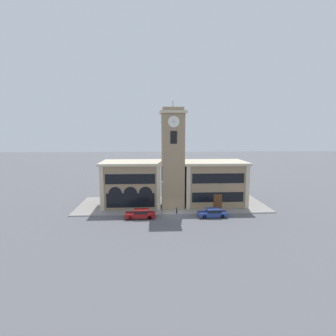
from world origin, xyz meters
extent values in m
plane|color=#56565B|center=(0.00, 0.00, 0.00)|extent=(300.00, 300.00, 0.00)
cube|color=gray|center=(0.00, 6.28, 0.07)|extent=(35.53, 12.56, 0.15)
cube|color=#937A5B|center=(0.00, 4.79, 8.61)|extent=(4.04, 4.04, 17.23)
cube|color=beige|center=(0.00, 4.79, 17.45)|extent=(4.74, 4.74, 0.45)
cube|color=#937A5B|center=(0.00, 4.79, 17.98)|extent=(3.71, 3.71, 0.60)
cylinder|color=#4C4C51|center=(0.00, 4.79, 18.88)|extent=(0.10, 0.10, 1.20)
cylinder|color=silver|center=(0.00, 2.72, 15.74)|extent=(1.98, 0.10, 1.98)
cylinder|color=black|center=(0.00, 2.65, 15.74)|extent=(0.16, 0.04, 0.16)
cylinder|color=silver|center=(-2.07, 4.79, 15.74)|extent=(0.10, 1.98, 1.98)
cylinder|color=black|center=(-2.14, 4.79, 15.74)|extent=(0.04, 0.16, 0.16)
cube|color=black|center=(0.00, 2.73, 13.05)|extent=(1.13, 0.10, 2.20)
cube|color=#937A5B|center=(-7.66, 6.66, 4.01)|extent=(10.68, 7.79, 8.01)
cube|color=beige|center=(-7.66, 6.66, 8.24)|extent=(11.38, 8.49, 0.45)
cube|color=beige|center=(-12.65, 2.71, 4.01)|extent=(0.70, 0.16, 8.01)
cube|color=beige|center=(-2.67, 2.71, 4.01)|extent=(0.70, 0.16, 8.01)
cube|color=black|center=(-7.66, 2.73, 5.77)|extent=(8.76, 0.10, 1.76)
cube|color=black|center=(-7.66, 2.73, 1.92)|extent=(8.54, 0.10, 2.56)
cylinder|color=black|center=(-10.33, 2.72, 3.21)|extent=(2.35, 0.06, 2.35)
cylinder|color=black|center=(-7.66, 2.72, 3.21)|extent=(2.35, 0.06, 2.35)
cylinder|color=black|center=(-4.99, 2.72, 3.21)|extent=(2.35, 0.06, 2.35)
cube|color=#937A5B|center=(8.04, 6.66, 3.98)|extent=(11.45, 7.79, 7.96)
cube|color=beige|center=(8.04, 6.66, 8.19)|extent=(12.15, 8.49, 0.45)
cube|color=beige|center=(2.67, 2.71, 3.98)|extent=(0.70, 0.16, 7.96)
cube|color=beige|center=(13.42, 2.71, 3.98)|extent=(0.70, 0.16, 7.96)
cube|color=black|center=(8.04, 2.73, 5.73)|extent=(9.39, 0.10, 1.75)
cube|color=#5B3319|center=(8.04, 2.72, 1.43)|extent=(1.50, 0.12, 2.87)
cube|color=black|center=(8.04, 2.73, 2.29)|extent=(9.39, 0.10, 1.78)
cube|color=maroon|center=(-5.73, -1.45, 0.55)|extent=(4.85, 1.86, 0.72)
cube|color=maroon|center=(-5.54, -1.45, 1.20)|extent=(2.33, 1.67, 0.56)
cube|color=black|center=(-5.54, -1.45, 1.20)|extent=(2.24, 1.71, 0.42)
cylinder|color=black|center=(-7.23, -2.27, 0.35)|extent=(0.70, 0.22, 0.70)
cylinder|color=black|center=(-7.24, -0.64, 0.35)|extent=(0.70, 0.22, 0.70)
cylinder|color=black|center=(-4.23, -2.26, 0.35)|extent=(0.70, 0.22, 0.70)
cylinder|color=black|center=(-4.23, -0.64, 0.35)|extent=(0.70, 0.22, 0.70)
cube|color=navy|center=(6.15, -1.45, 0.51)|extent=(4.75, 1.82, 0.67)
cube|color=navy|center=(6.34, -1.45, 1.13)|extent=(2.28, 1.63, 0.56)
cube|color=black|center=(6.34, -1.45, 1.13)|extent=(2.19, 1.67, 0.42)
cylinder|color=black|center=(4.68, -2.25, 0.33)|extent=(0.66, 0.22, 0.66)
cylinder|color=black|center=(4.68, -0.67, 0.33)|extent=(0.66, 0.22, 0.66)
cylinder|color=black|center=(7.63, -2.24, 0.33)|extent=(0.66, 0.22, 0.66)
cylinder|color=black|center=(7.62, -0.66, 0.33)|extent=(0.66, 0.22, 0.66)
cylinder|color=#4C4C51|center=(-2.15, 0.50, 2.79)|extent=(0.12, 0.12, 5.29)
sphere|color=silver|center=(-2.15, 0.50, 5.62)|extent=(0.36, 0.36, 0.36)
cylinder|color=black|center=(0.34, 0.21, 0.60)|extent=(0.18, 0.18, 0.90)
sphere|color=black|center=(0.34, 0.21, 1.13)|extent=(0.16, 0.16, 0.16)
camera|label=1|loc=(-3.49, -42.86, 13.82)|focal=28.00mm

